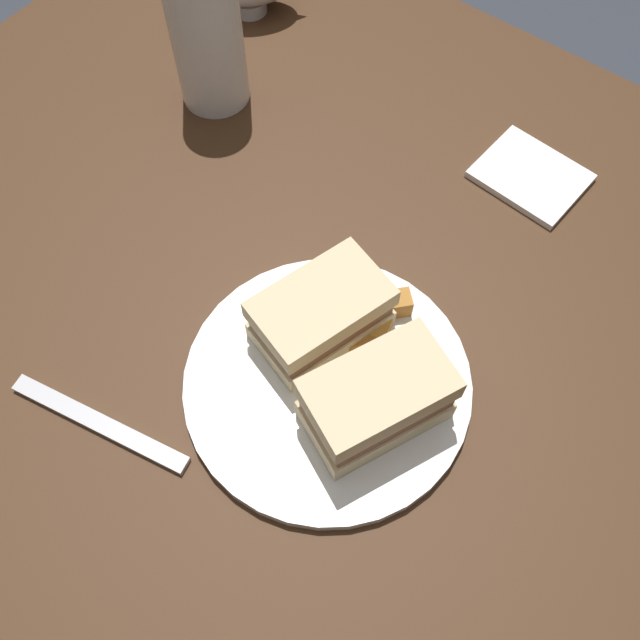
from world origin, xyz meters
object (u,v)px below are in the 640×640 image
object	(u,v)px
plate	(327,383)
sandwich_half_left	(377,399)
pint_glass	(208,44)
sandwich_half_right	(321,314)
fork	(99,423)
napkin	(531,176)

from	to	relation	value
plate	sandwich_half_left	size ratio (longest dim) A/B	1.90
sandwich_half_left	pint_glass	distance (m)	0.44
plate	pint_glass	world-z (taller)	pint_glass
sandwich_half_left	sandwich_half_right	distance (m)	0.10
fork	napkin	bearing A→B (deg)	-120.35
plate	fork	world-z (taller)	plate
plate	sandwich_half_right	bearing A→B (deg)	-46.18
napkin	fork	bearing A→B (deg)	70.94
plate	sandwich_half_right	xyz separation A→B (m)	(0.04, -0.04, 0.04)
sandwich_half_left	fork	distance (m)	0.25
sandwich_half_right	pint_glass	world-z (taller)	pint_glass
sandwich_half_left	sandwich_half_right	world-z (taller)	sandwich_half_left
pint_glass	fork	bearing A→B (deg)	116.81
plate	pint_glass	bearing A→B (deg)	-33.55
sandwich_half_right	napkin	size ratio (longest dim) A/B	1.23
sandwich_half_left	fork	size ratio (longest dim) A/B	0.77
fork	pint_glass	bearing A→B (deg)	-74.48
napkin	fork	xyz separation A→B (m)	(0.17, 0.48, -0.00)
sandwich_half_left	pint_glass	size ratio (longest dim) A/B	0.83
sandwich_half_right	pint_glass	distance (m)	0.34
plate	sandwich_half_left	distance (m)	0.07
napkin	pint_glass	bearing A→B (deg)	17.63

